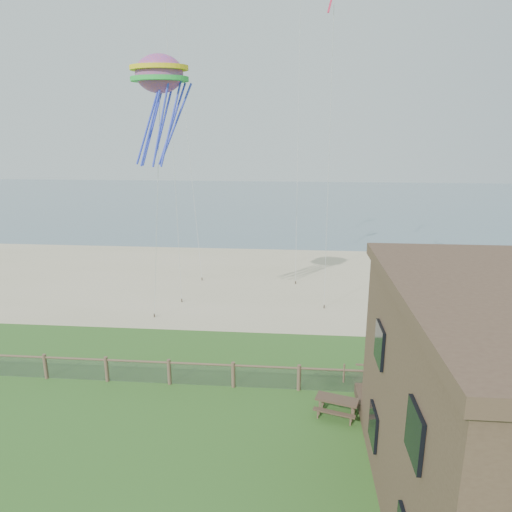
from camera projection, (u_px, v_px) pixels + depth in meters
The scene contains 6 objects.
ground at pixel (210, 482), 15.28m from camera, with size 160.00×160.00×0.00m, color #366322.
sand_beach at pixel (260, 280), 36.45m from camera, with size 72.00×20.00×0.02m, color #BDB089.
ocean at pixel (280, 201), 78.78m from camera, with size 160.00×68.00×0.02m, color slate.
chainlink_fence at pixel (233, 376), 20.91m from camera, with size 36.20×0.20×1.25m, color brown, non-canonical shape.
picnic_table at pixel (337, 407), 18.87m from camera, with size 1.72×1.30×0.72m, color #4E372C, non-canonical shape.
octopus_kite at pixel (161, 107), 22.72m from camera, with size 2.92×2.06×6.01m, color orange, non-canonical shape.
Camera 1 is at (2.66, -12.60, 11.31)m, focal length 32.00 mm.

